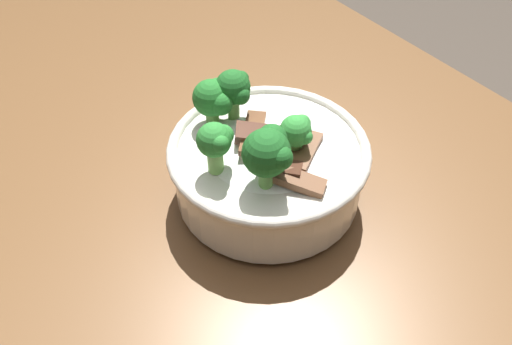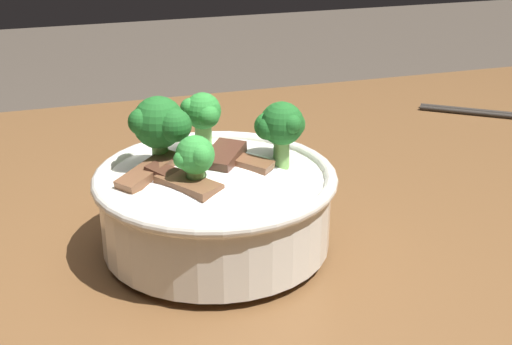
# 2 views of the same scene
# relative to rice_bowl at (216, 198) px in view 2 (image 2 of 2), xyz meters

# --- Properties ---
(dining_table) EXTENTS (1.47, 0.86, 0.78)m
(dining_table) POSITION_rel_rice_bowl_xyz_m (-0.10, -0.05, -0.14)
(dining_table) COLOR brown
(dining_table) RESTS_ON ground
(rice_bowl) EXTENTS (0.22, 0.22, 0.14)m
(rice_bowl) POSITION_rel_rice_bowl_xyz_m (0.00, 0.00, 0.00)
(rice_bowl) COLOR silver
(rice_bowl) RESTS_ON dining_table
(chopsticks_pair) EXTENTS (0.18, 0.13, 0.01)m
(chopsticks_pair) POSITION_rel_rice_bowl_xyz_m (-0.47, -0.25, -0.05)
(chopsticks_pair) COLOR #28231E
(chopsticks_pair) RESTS_ON dining_table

